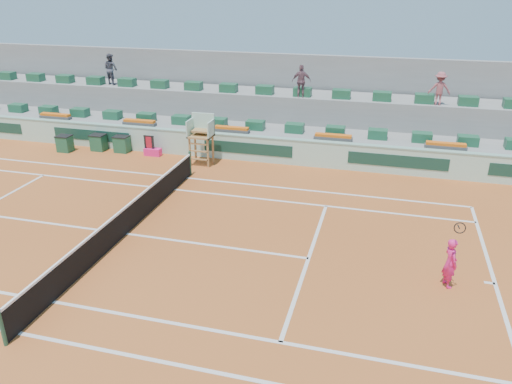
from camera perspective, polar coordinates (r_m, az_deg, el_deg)
ground at (r=17.98m, az=-14.59°, el=-4.65°), size 90.00×90.00×0.00m
seating_tier_lower at (r=26.85m, az=-3.71°, el=6.75°), size 36.00×4.00×1.20m
seating_tier_upper at (r=28.13m, az=-2.70°, el=9.01°), size 36.00×2.40×2.60m
stadium_back_wall at (r=29.42m, az=-1.78°, el=11.45°), size 36.00×0.40×4.40m
player_bag at (r=25.60m, az=-11.71°, el=4.51°), size 0.84×0.37×0.37m
spectator_left at (r=30.33m, az=-16.26°, el=13.34°), size 1.00×0.89×1.72m
spectator_mid at (r=25.92m, az=5.21°, el=12.50°), size 1.00×0.53×1.63m
spectator_right at (r=25.67m, az=20.24°, el=11.04°), size 1.04×0.64×1.57m
court_lines at (r=17.98m, az=-14.59°, el=-4.64°), size 23.89×11.09×0.01m
tennis_net at (r=17.75m, az=-14.76°, el=-3.15°), size 0.10×11.97×1.10m
advertising_hoarding at (r=24.85m, az=-5.28°, el=5.42°), size 36.00×0.34×1.26m
umpire_chair at (r=23.70m, az=-6.25°, el=6.80°), size 1.10×0.90×2.40m
seat_row_lower at (r=25.81m, az=-4.40°, el=7.94°), size 32.90×0.60×0.44m
seat_row_upper at (r=27.24m, az=-3.15°, el=11.81°), size 32.90×0.60×0.44m
flower_planters at (r=25.64m, az=-8.18°, el=7.48°), size 26.80×0.36×0.28m
drink_cooler_a at (r=26.45m, az=-15.06°, el=5.33°), size 0.75×0.65×0.84m
drink_cooler_b at (r=27.05m, az=-17.55°, el=5.44°), size 0.73×0.63×0.84m
drink_cooler_c at (r=27.43m, az=-21.01°, el=5.20°), size 0.72×0.63×0.84m
towel_rack at (r=25.51m, az=-12.12°, el=5.40°), size 0.54×0.09×1.03m
tennis_player at (r=15.30m, az=21.32°, el=-7.51°), size 0.54×0.88×2.28m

